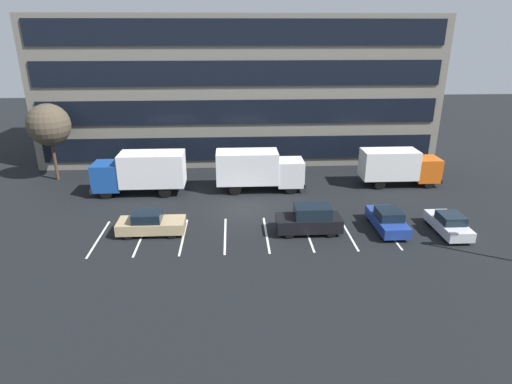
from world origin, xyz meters
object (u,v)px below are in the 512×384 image
Objects in this scene: box_truck_orange at (399,166)px; sedan_silver at (449,224)px; bare_tree at (49,125)px; box_truck_blue at (141,171)px; suv_black at (310,220)px; sedan_navy at (387,220)px; sedan_tan at (151,223)px; box_truck_white at (258,169)px.

box_truck_orange is 1.71× the size of sedan_silver.
bare_tree is (-30.74, 3.22, 3.29)m from box_truck_orange.
box_truck_blue reaches higher than suv_black.
sedan_silver is (22.19, -8.76, -1.30)m from box_truck_blue.
suv_black reaches higher than sedan_silver.
sedan_tan is at bearing 179.10° from sedan_navy.
box_truck_blue is 1.77× the size of sedan_navy.
sedan_navy is 0.62× the size of bare_tree.
suv_black is 0.98× the size of sedan_tan.
bare_tree reaches higher than sedan_silver.
box_truck_white is 9.79m from box_truck_blue.
bare_tree is (-8.57, 4.09, 3.11)m from box_truck_blue.
bare_tree is (-26.80, 12.09, 4.37)m from sedan_navy.
box_truck_blue is at bearing 104.58° from sedan_tan.
box_truck_white is at bearing 109.58° from suv_black.
box_truck_orange reaches higher than suv_black.
bare_tree is at bearing 168.18° from box_truck_white.
sedan_tan is at bearing -75.42° from box_truck_blue.
sedan_navy is at bearing -44.33° from box_truck_white.
bare_tree is (-10.58, 11.84, 4.34)m from sedan_tan.
box_truck_blue is 23.90m from sedan_silver.
sedan_navy is 1.06× the size of sedan_silver.
box_truck_blue is (-22.17, -0.87, 0.18)m from box_truck_orange.
bare_tree reaches higher than box_truck_blue.
bare_tree is at bearing 155.71° from sedan_navy.
box_truck_blue is 8.10m from sedan_tan.
bare_tree is (-21.35, 12.27, 4.15)m from suv_black.
box_truck_blue reaches higher than sedan_tan.
bare_tree is at bearing 157.33° from sedan_silver.
box_truck_blue is (-9.78, -0.25, 0.03)m from box_truck_white.
sedan_silver is (12.41, -9.01, -1.27)m from box_truck_white.
sedan_silver is at bearing -22.67° from bare_tree.
box_truck_blue is 1.70× the size of sedan_tan.
box_truck_white is at bearing -177.14° from box_truck_orange.
box_truck_orange is at bearing 90.14° from sedan_silver.
sedan_navy is at bearing 169.16° from sedan_silver.
suv_black is (12.78, -8.18, -1.04)m from box_truck_blue.
box_truck_blue is 1.09× the size of bare_tree.
box_truck_orange is 1.55× the size of sedan_tan.
sedan_silver is (3.97, -0.76, -0.04)m from sedan_navy.
sedan_silver is at bearing -35.97° from box_truck_white.
sedan_navy reaches higher than sedan_silver.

